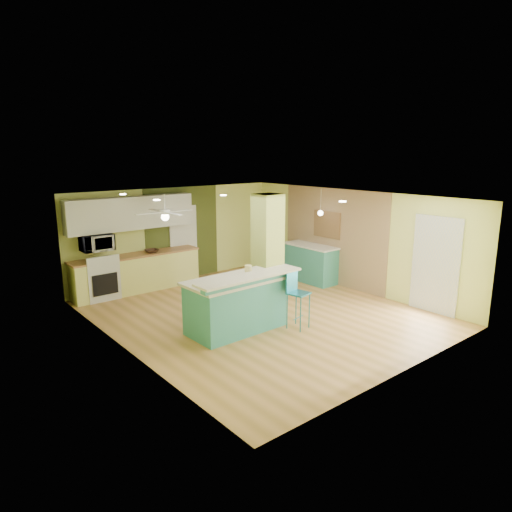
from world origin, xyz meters
The scene contains 23 objects.
floor centered at (0.00, 0.00, -0.01)m, with size 6.00×7.00×0.01m, color #A57739.
ceiling centered at (0.00, 0.00, 2.50)m, with size 6.00×7.00×0.01m, color white.
wall_back centered at (0.00, 3.50, 1.25)m, with size 6.00×0.01×2.50m, color #DEE97D.
wall_front centered at (0.00, -3.50, 1.25)m, with size 6.00×0.01×2.50m, color #DEE97D.
wall_left centered at (-3.00, 0.00, 1.25)m, with size 0.01×7.00×2.50m, color #DEE97D.
wall_right centered at (3.00, 0.00, 1.25)m, with size 0.01×7.00×2.50m, color #DEE97D.
wood_panel centered at (2.99, 0.60, 1.25)m, with size 0.02×3.40×2.50m, color #896A4E.
olive_accent centered at (0.20, 3.49, 1.25)m, with size 2.20×0.02×2.50m, color #465120.
interior_door centered at (0.20, 3.46, 1.00)m, with size 0.82×0.05×2.00m, color silver.
french_door centered at (2.97, -2.30, 1.05)m, with size 0.04×1.08×2.10m, color silver.
column centered at (0.65, 0.50, 1.25)m, with size 0.55×0.55×2.50m, color #C4D663.
kitchen_run centered at (-1.30, 3.20, 0.47)m, with size 3.25×0.63×0.94m.
stove centered at (-2.25, 3.19, 0.46)m, with size 0.76×0.66×1.08m.
upper_cabinets centered at (-1.30, 3.32, 1.95)m, with size 3.20×0.34×0.80m, color silver.
microwave centered at (-2.25, 3.20, 1.35)m, with size 0.70×0.48×0.39m, color white.
ceiling_fan centered at (-1.10, 2.00, 2.08)m, with size 1.41×1.41×0.61m.
pendant_lamp centered at (2.65, 0.75, 1.88)m, with size 0.14×0.14×0.69m.
wall_decor centered at (2.96, 0.80, 1.55)m, with size 0.03×0.90×0.70m, color brown.
peninsula centered at (-0.95, -0.43, 0.55)m, with size 2.24×1.23×1.19m.
bar_stool centered at (0.04, -1.05, 0.75)m, with size 0.44×0.44×1.13m.
side_counter centered at (2.70, 1.09, 0.50)m, with size 0.66×1.54×0.99m.
fruit_bowl centered at (-0.92, 3.12, 0.98)m, with size 0.34×0.34×0.08m, color #3B2518.
canister centered at (-0.50, -0.24, 1.12)m, with size 0.14×0.14×0.16m, color yellow.
Camera 1 is at (-5.98, -7.15, 3.41)m, focal length 32.00 mm.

